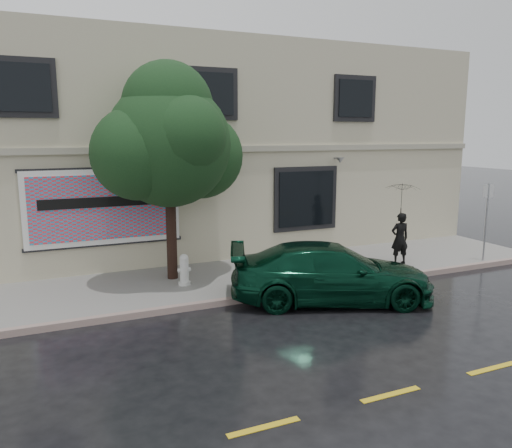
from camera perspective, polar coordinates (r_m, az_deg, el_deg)
name	(u,v)px	position (r m, az deg, el deg)	size (l,w,h in m)	color
ground	(288,320)	(11.22, 3.69, -10.90)	(90.00, 90.00, 0.00)	black
sidewalk	(234,278)	(14.00, -2.49, -6.22)	(20.00, 3.50, 0.15)	gray
curb	(260,297)	(12.47, 0.48, -8.32)	(20.00, 0.18, 0.16)	gray
road_marking	(391,394)	(8.56, 15.14, -18.29)	(19.00, 0.12, 0.01)	gold
building	(177,149)	(18.91, -9.00, 8.48)	(20.00, 8.12, 7.00)	#BBB897
billboard	(104,207)	(14.42, -16.97, 1.87)	(4.30, 0.16, 2.20)	white
car	(331,273)	(12.33, 8.61, -5.54)	(2.16, 4.89, 1.42)	black
pedestrian	(400,238)	(15.68, 16.11, -1.59)	(0.57, 0.38, 1.57)	black
umbrella	(402,200)	(15.49, 16.33, 2.67)	(1.06, 1.06, 0.78)	black
street_tree	(169,145)	(13.39, -9.95, 8.88)	(3.28, 3.28, 5.26)	black
fire_hydrant	(184,270)	(13.19, -8.21, -5.21)	(0.34, 0.32, 0.83)	silver
sign_pole	(487,214)	(16.88, 24.86, 1.02)	(0.29, 0.11, 2.42)	gray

